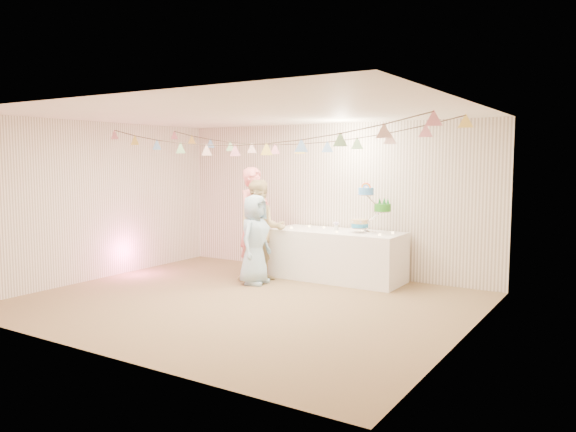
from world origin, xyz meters
The scene contains 25 objects.
floor centered at (0.00, 0.00, 0.00)m, with size 6.00×6.00×0.00m, color brown.
ceiling centered at (0.00, 0.00, 2.60)m, with size 6.00×6.00×0.00m, color white.
back_wall centered at (0.00, 2.50, 1.30)m, with size 6.00×6.00×0.00m, color white.
front_wall centered at (0.00, -2.50, 1.30)m, with size 6.00×6.00×0.00m, color white.
left_wall centered at (-3.00, 0.00, 1.30)m, with size 5.00×5.00×0.00m, color white.
right_wall centered at (3.00, 0.00, 1.30)m, with size 5.00×5.00×0.00m, color white.
table centered at (0.41, 2.00, 0.41)m, with size 2.17×0.87×0.82m, color white.
cake_stand centered at (0.96, 2.05, 1.12)m, with size 0.66×0.39×0.74m, color silver, non-canonical shape.
cake_bottom centered at (0.81, 1.99, 0.84)m, with size 0.31×0.31×0.15m, color #2988C0, non-canonical shape.
cake_middle centered at (1.14, 2.14, 1.11)m, with size 0.27×0.27×0.22m, color #237E1B, non-canonical shape.
cake_top_tier centered at (0.90, 2.02, 1.38)m, with size 0.25×0.25×0.19m, color #4D9EF4, non-canonical shape.
platter centered at (-0.09, 1.95, 0.76)m, with size 0.37×0.37×0.02m, color white.
posy centered at (0.36, 2.05, 0.82)m, with size 0.13×0.13×0.14m, color white, non-canonical shape.
person_adult_a centered at (-0.93, 1.54, 0.93)m, with size 0.68×0.44×1.85m, color pink.
person_adult_b centered at (-0.63, 1.29, 0.83)m, with size 0.80×0.63×1.65m, color tan.
person_child centered at (-0.56, 1.02, 0.71)m, with size 0.70×0.45×1.43m, color #9AC3DB.
bunting_back centered at (0.00, 1.10, 2.35)m, with size 5.60×1.10×0.40m, color pink, non-canonical shape.
bunting_front centered at (0.00, -0.20, 2.32)m, with size 5.60×0.90×0.36m, color #72A5E5, non-canonical shape.
tealight_0 centered at (-0.39, 1.85, 0.83)m, with size 0.04×0.04×0.03m, color #FFD88C.
tealight_1 centered at (0.06, 2.18, 0.83)m, with size 0.04×0.04×0.03m, color #FFD88C.
tealight_2 centered at (0.51, 1.78, 0.83)m, with size 0.04×0.04×0.03m, color #FFD88C.
tealight_3 centered at (0.76, 2.22, 0.83)m, with size 0.04×0.04×0.03m, color #FFD88C.
tealight_4 centered at (1.23, 1.82, 0.83)m, with size 0.04×0.04×0.03m, color #FFD88C.
tealight_5 centered at (1.31, 2.15, 0.83)m, with size 0.04×0.04×0.03m, color #FFD88C.
tealight_6 centered at (-0.25, 2.20, 0.83)m, with size 0.04×0.04×0.03m, color #FFD88C.
Camera 1 is at (4.59, -6.17, 1.98)m, focal length 35.00 mm.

